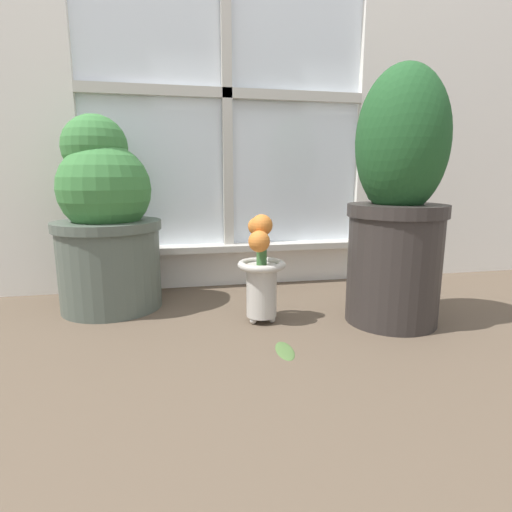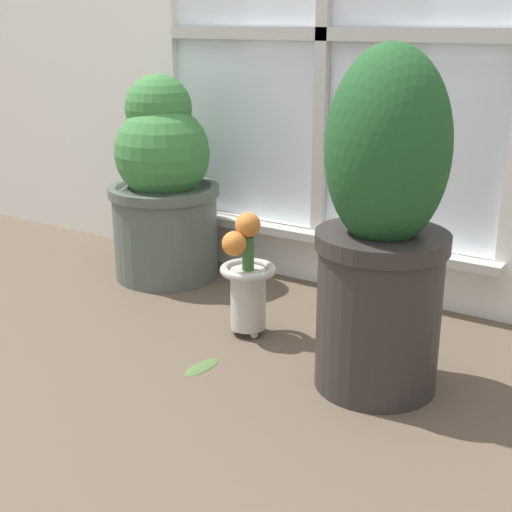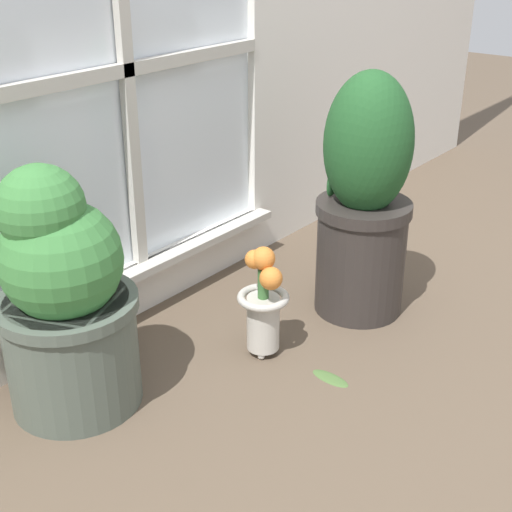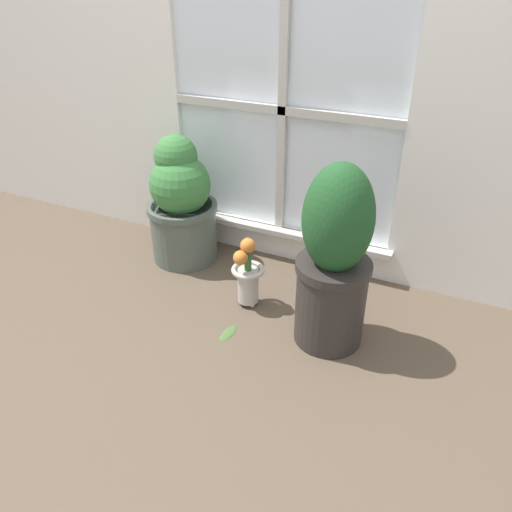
% 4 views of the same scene
% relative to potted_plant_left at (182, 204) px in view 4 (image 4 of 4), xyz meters
% --- Properties ---
extents(ground_plane, '(10.00, 10.00, 0.00)m').
position_rel_potted_plant_left_xyz_m(ground_plane, '(0.41, -0.45, -0.28)').
color(ground_plane, brown).
extents(potted_plant_left, '(0.33, 0.33, 0.61)m').
position_rel_potted_plant_left_xyz_m(potted_plant_left, '(0.00, 0.00, 0.00)').
color(potted_plant_left, '#4C564C').
rests_on(potted_plant_left, ground_plane).
extents(potted_plant_right, '(0.28, 0.28, 0.72)m').
position_rel_potted_plant_left_xyz_m(potted_plant_right, '(0.83, -0.30, 0.07)').
color(potted_plant_right, '#2D2826').
rests_on(potted_plant_right, ground_plane).
extents(flower_vase, '(0.14, 0.14, 0.32)m').
position_rel_potted_plant_left_xyz_m(flower_vase, '(0.45, -0.23, -0.13)').
color(flower_vase, '#BCB7AD').
rests_on(flower_vase, ground_plane).
extents(fallen_leaf, '(0.05, 0.11, 0.01)m').
position_rel_potted_plant_left_xyz_m(fallen_leaf, '(0.46, -0.44, -0.28)').
color(fallen_leaf, '#476633').
rests_on(fallen_leaf, ground_plane).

